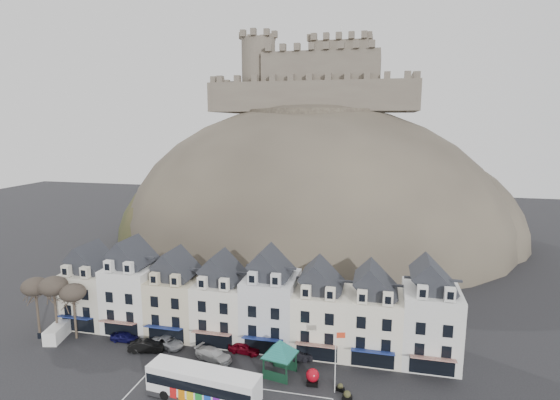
# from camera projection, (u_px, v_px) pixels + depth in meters

# --- Properties ---
(townhouse_terrace) EXTENTS (54.40, 9.35, 11.80)m
(townhouse_terrace) POSITION_uv_depth(u_px,v_px,m) (248.00, 302.00, 59.43)
(townhouse_terrace) COLOR beige
(townhouse_terrace) RESTS_ON ground
(castle_hill) EXTENTS (100.00, 76.00, 68.00)m
(castle_hill) POSITION_uv_depth(u_px,v_px,m) (314.00, 239.00, 110.90)
(castle_hill) COLOR #36302A
(castle_hill) RESTS_ON ground
(castle) EXTENTS (50.20, 22.20, 22.00)m
(castle) POSITION_uv_depth(u_px,v_px,m) (318.00, 79.00, 110.76)
(castle) COLOR brown
(castle) RESTS_ON ground
(tree_left_far) EXTENTS (3.61, 3.61, 8.24)m
(tree_left_far) POSITION_uv_depth(u_px,v_px,m) (35.00, 287.00, 60.41)
(tree_left_far) COLOR #362B22
(tree_left_far) RESTS_ON ground
(tree_left_mid) EXTENTS (3.78, 3.78, 8.64)m
(tree_left_mid) POSITION_uv_depth(u_px,v_px,m) (53.00, 287.00, 59.68)
(tree_left_mid) COLOR #362B22
(tree_left_mid) RESTS_ON ground
(tree_left_near) EXTENTS (3.43, 3.43, 7.84)m
(tree_left_near) POSITION_uv_depth(u_px,v_px,m) (73.00, 293.00, 59.13)
(tree_left_near) COLOR #362B22
(tree_left_near) RESTS_ON ground
(bus) EXTENTS (12.75, 4.24, 3.53)m
(bus) POSITION_uv_depth(u_px,v_px,m) (203.00, 383.00, 46.48)
(bus) COLOR #262628
(bus) RESTS_ON ground
(bus_shelter) EXTENTS (6.89, 6.89, 4.46)m
(bus_shelter) POSITION_uv_depth(u_px,v_px,m) (280.00, 348.00, 50.86)
(bus_shelter) COLOR black
(bus_shelter) RESTS_ON ground
(red_buoy) EXTENTS (1.51, 1.51, 1.87)m
(red_buoy) POSITION_uv_depth(u_px,v_px,m) (313.00, 376.00, 49.48)
(red_buoy) COLOR black
(red_buoy) RESTS_ON ground
(flagpole) EXTENTS (1.04, 0.31, 7.33)m
(flagpole) POSITION_uv_depth(u_px,v_px,m) (336.00, 357.00, 47.39)
(flagpole) COLOR silver
(flagpole) RESTS_ON ground
(white_van) EXTENTS (2.79, 4.57, 1.94)m
(white_van) POSITION_uv_depth(u_px,v_px,m) (57.00, 333.00, 59.77)
(white_van) COLOR silver
(white_van) RESTS_ON ground
(planter_west) EXTENTS (1.00, 0.73, 0.90)m
(planter_west) POSITION_uv_depth(u_px,v_px,m) (340.00, 387.00, 48.32)
(planter_west) COLOR black
(planter_west) RESTS_ON ground
(planter_east) EXTENTS (1.16, 0.78, 1.11)m
(planter_east) POSITION_uv_depth(u_px,v_px,m) (347.00, 396.00, 46.65)
(planter_east) COLOR black
(planter_east) RESTS_ON ground
(car_navy) EXTENTS (3.83, 1.63, 1.29)m
(car_navy) POSITION_uv_depth(u_px,v_px,m) (125.00, 337.00, 59.28)
(car_navy) COLOR #0D0C3D
(car_navy) RESTS_ON ground
(car_black) EXTENTS (4.77, 2.68, 1.49)m
(car_black) POSITION_uv_depth(u_px,v_px,m) (147.00, 346.00, 56.67)
(car_black) COLOR black
(car_black) RESTS_ON ground
(car_silver) EXTENTS (5.04, 3.66, 1.29)m
(car_silver) POSITION_uv_depth(u_px,v_px,m) (168.00, 342.00, 57.89)
(car_silver) COLOR #AEB1B6
(car_silver) RESTS_ON ground
(car_white) EXTENTS (5.38, 3.50, 1.45)m
(car_white) POSITION_uv_depth(u_px,v_px,m) (214.00, 355.00, 54.60)
(car_white) COLOR silver
(car_white) RESTS_ON ground
(car_maroon) EXTENTS (4.36, 2.16, 1.43)m
(car_maroon) POSITION_uv_depth(u_px,v_px,m) (244.00, 348.00, 56.28)
(car_maroon) COLOR #5E0511
(car_maroon) RESTS_ON ground
(car_charcoal) EXTENTS (4.84, 2.75, 1.51)m
(car_charcoal) POSITION_uv_depth(u_px,v_px,m) (294.00, 354.00, 54.58)
(car_charcoal) COLOR black
(car_charcoal) RESTS_ON ground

